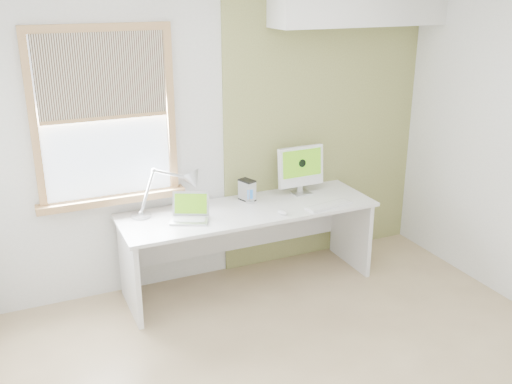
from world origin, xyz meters
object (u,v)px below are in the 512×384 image
external_drive (247,190)px  laptop (190,213)px  desk_lamp (183,185)px  imac (301,167)px  desk (246,227)px

external_drive → laptop: bearing=-160.5°
desk_lamp → imac: size_ratio=1.60×
desk → imac: imac is taller
desk → desk_lamp: (-0.49, 0.18, 0.40)m
laptop → external_drive: bearing=19.5°
desk_lamp → laptop: 0.31m
external_drive → imac: (0.52, -0.02, 0.15)m
imac → desk_lamp: bearing=176.2°
desk_lamp → imac: (1.08, -0.07, 0.04)m
desk → laptop: laptop is taller
laptop → external_drive: 0.63m
desk_lamp → imac: imac is taller
desk_lamp → external_drive: desk_lamp is taller
laptop → imac: (1.11, 0.19, 0.19)m
desk → imac: bearing=10.4°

